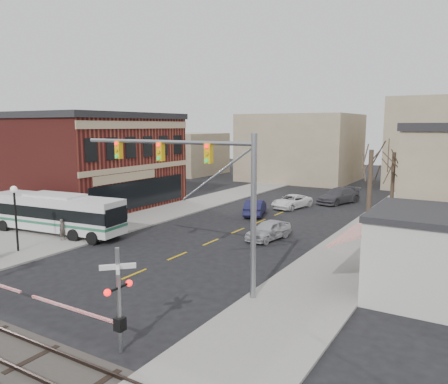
# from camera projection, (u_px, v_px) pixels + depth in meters

# --- Properties ---
(ground) EXTENTS (160.00, 160.00, 0.00)m
(ground) POSITION_uv_depth(u_px,v_px,m) (108.00, 285.00, 23.02)
(ground) COLOR black
(ground) RESTS_ON ground
(sidewalk_west) EXTENTS (5.00, 60.00, 0.12)m
(sidewalk_west) POSITION_uv_depth(u_px,v_px,m) (186.00, 207.00, 44.79)
(sidewalk_west) COLOR gray
(sidewalk_west) RESTS_ON ground
(sidewalk_east) EXTENTS (5.00, 60.00, 0.12)m
(sidewalk_east) POSITION_uv_depth(u_px,v_px,m) (377.00, 229.00, 35.09)
(sidewalk_east) COLOR gray
(sidewalk_east) RESTS_ON ground
(brick_building) EXTENTS (30.40, 15.40, 9.60)m
(brick_building) POSITION_uv_depth(u_px,v_px,m) (40.00, 157.00, 49.62)
(brick_building) COLOR maroon
(brick_building) RESTS_ON ground
(tree_east_a) EXTENTS (0.28, 0.28, 6.75)m
(tree_east_a) POSITION_uv_depth(u_px,v_px,m) (369.00, 204.00, 27.29)
(tree_east_a) COLOR #382B21
(tree_east_a) RESTS_ON sidewalk_east
(tree_east_b) EXTENTS (0.28, 0.28, 6.30)m
(tree_east_b) POSITION_uv_depth(u_px,v_px,m) (392.00, 195.00, 32.25)
(tree_east_b) COLOR #382B21
(tree_east_b) RESTS_ON sidewalk_east
(tree_east_c) EXTENTS (0.28, 0.28, 7.20)m
(tree_east_c) POSITION_uv_depth(u_px,v_px,m) (412.00, 178.00, 38.85)
(tree_east_c) COLOR #382B21
(tree_east_c) RESTS_ON sidewalk_east
(transit_bus) EXTENTS (11.84, 3.81, 2.99)m
(transit_bus) POSITION_uv_depth(u_px,v_px,m) (56.00, 213.00, 33.56)
(transit_bus) COLOR silver
(transit_bus) RESTS_ON ground
(traffic_signal_mast) EXTENTS (10.79, 0.30, 8.00)m
(traffic_signal_mast) POSITION_uv_depth(u_px,v_px,m) (202.00, 177.00, 21.72)
(traffic_signal_mast) COLOR gray
(traffic_signal_mast) RESTS_ON ground
(rr_crossing_east) EXTENTS (5.60, 1.36, 4.00)m
(rr_crossing_east) POSITION_uv_depth(u_px,v_px,m) (111.00, 299.00, 16.17)
(rr_crossing_east) COLOR gray
(rr_crossing_east) RESTS_ON ground
(street_lamp) EXTENTS (0.44, 0.44, 4.35)m
(street_lamp) POSITION_uv_depth(u_px,v_px,m) (15.00, 205.00, 28.43)
(street_lamp) COLOR black
(street_lamp) RESTS_ON sidewalk_west
(car_a) EXTENTS (2.37, 4.41, 1.43)m
(car_a) POSITION_uv_depth(u_px,v_px,m) (269.00, 230.00, 32.18)
(car_a) COLOR #B0B1B5
(car_a) RESTS_ON ground
(car_b) EXTENTS (2.99, 4.85, 1.51)m
(car_b) POSITION_uv_depth(u_px,v_px,m) (255.00, 207.00, 40.79)
(car_b) COLOR #18183C
(car_b) RESTS_ON ground
(car_c) EXTENTS (3.30, 5.23, 1.35)m
(car_c) POSITION_uv_depth(u_px,v_px,m) (292.00, 202.00, 44.43)
(car_c) COLOR white
(car_c) RESTS_ON ground
(car_d) EXTENTS (4.09, 6.16, 1.66)m
(car_d) POSITION_uv_depth(u_px,v_px,m) (338.00, 196.00, 47.15)
(car_d) COLOR #403F44
(car_d) RESTS_ON ground
(pedestrian_near) EXTENTS (0.41, 0.59, 1.54)m
(pedestrian_near) POSITION_uv_depth(u_px,v_px,m) (62.00, 230.00, 31.54)
(pedestrian_near) COLOR #4D453E
(pedestrian_near) RESTS_ON sidewalk_west
(pedestrian_far) EXTENTS (1.16, 1.09, 1.90)m
(pedestrian_far) POSITION_uv_depth(u_px,v_px,m) (92.00, 216.00, 35.38)
(pedestrian_far) COLOR #2D364F
(pedestrian_far) RESTS_ON sidewalk_west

